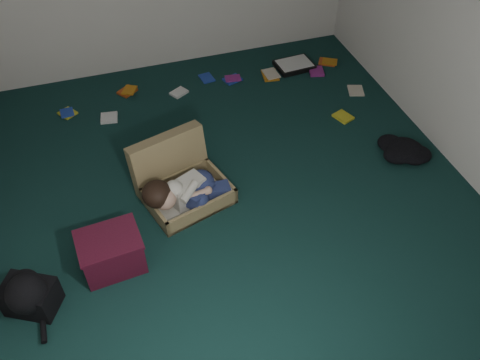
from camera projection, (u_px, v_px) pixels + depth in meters
floor at (235, 197)px, 4.31m from camera, size 4.50×4.50×0.00m
suitcase at (180, 180)px, 4.25m from camera, size 0.82×0.81×0.49m
person at (185, 191)px, 4.10m from camera, size 0.75×0.37×0.30m
maroon_bin at (111, 252)px, 3.70m from camera, size 0.48×0.39×0.31m
backpack at (30, 296)px, 3.47m from camera, size 0.55×0.51×0.26m
clothing_pile at (408, 146)px, 4.67m from camera, size 0.51×0.46×0.13m
paper_tray at (294, 65)px, 5.72m from camera, size 0.43×0.33×0.06m
book_scatter at (238, 87)px, 5.45m from camera, size 3.13×1.33×0.02m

